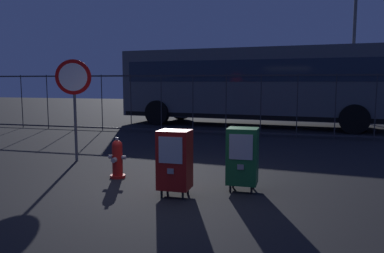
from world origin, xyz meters
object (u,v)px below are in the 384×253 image
fire_hydrant (117,159)px  bus_near (254,83)px  newspaper_box_primary (242,156)px  newspaper_box_secondary (175,160)px  street_light_near_left (355,16)px  stop_sign (74,89)px

fire_hydrant → bus_near: bus_near is taller
newspaper_box_primary → bus_near: 9.46m
newspaper_box_secondary → street_light_near_left: street_light_near_left is taller
stop_sign → street_light_near_left: (7.06, 11.13, 3.02)m
street_light_near_left → stop_sign: bearing=-122.4°
bus_near → street_light_near_left: street_light_near_left is taller
newspaper_box_primary → bus_near: (-0.81, 9.36, 1.14)m
fire_hydrant → stop_sign: (-1.54, 1.10, 1.25)m
fire_hydrant → stop_sign: stop_sign is taller
fire_hydrant → newspaper_box_secondary: bearing=-30.6°
newspaper_box_primary → newspaper_box_secondary: size_ratio=1.00×
stop_sign → bus_near: (3.05, 8.00, 0.11)m
newspaper_box_primary → stop_sign: bearing=160.7°
newspaper_box_secondary → street_light_near_left: 14.27m
newspaper_box_secondary → bus_near: size_ratio=0.10×
newspaper_box_primary → street_light_near_left: size_ratio=0.13×
fire_hydrant → newspaper_box_secondary: newspaper_box_secondary is taller
newspaper_box_primary → stop_sign: size_ratio=0.46×
fire_hydrant → street_light_near_left: bearing=65.7°
newspaper_box_secondary → bus_near: (0.16, 9.91, 1.14)m
stop_sign → bus_near: 8.57m
stop_sign → newspaper_box_secondary: bearing=-33.3°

